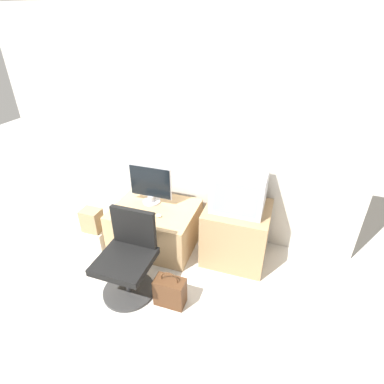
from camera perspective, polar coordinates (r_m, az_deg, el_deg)
ground_plane at (r=3.27m, az=-12.32°, el=-18.80°), size 12.00×12.00×0.00m
wall_back at (r=3.53m, az=-3.91°, el=11.46°), size 4.40×0.05×2.60m
desk at (r=3.67m, az=-6.96°, el=-6.41°), size 0.96×0.76×0.51m
side_stand at (r=3.44m, az=8.39°, el=-7.73°), size 0.69×0.63×0.67m
main_monitor at (r=3.53m, az=-7.92°, el=1.34°), size 0.52×0.21×0.48m
keyboard at (r=3.46m, az=-9.83°, el=-3.94°), size 0.33×0.10×0.01m
mouse at (r=3.36m, az=-6.37°, el=-4.49°), size 0.07×0.04×0.03m
crt_tv at (r=3.15m, az=9.01°, el=0.58°), size 0.54×0.47×0.44m
office_chair at (r=3.07m, az=-12.09°, el=-12.48°), size 0.52×0.52×0.87m
cardboard_box_lower at (r=3.85m, az=-17.89°, el=-8.33°), size 0.28×0.21×0.25m
cardboard_box_upper at (r=3.70m, az=-18.52°, el=-5.12°), size 0.22×0.17×0.28m
handbag at (r=3.04m, az=-4.21°, el=-18.37°), size 0.29×0.16×0.40m
book at (r=3.74m, az=-18.34°, el=-11.99°), size 0.19×0.11×0.02m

